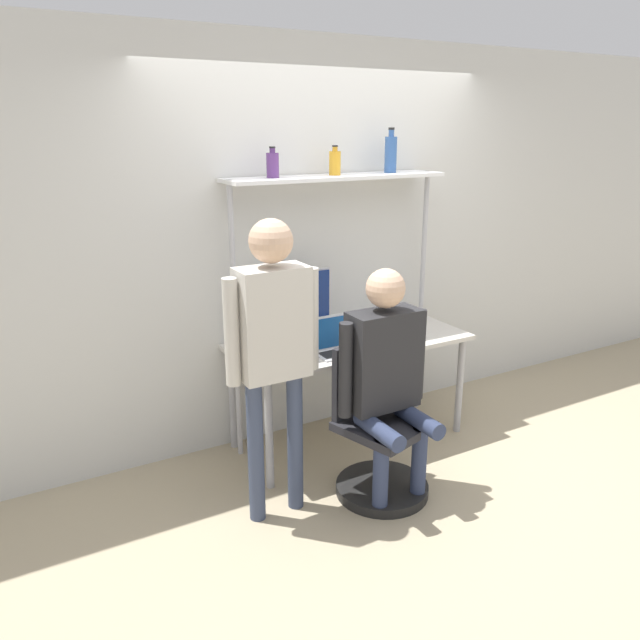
{
  "coord_description": "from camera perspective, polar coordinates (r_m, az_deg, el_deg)",
  "views": [
    {
      "loc": [
        -2.14,
        -3.0,
        2.14
      ],
      "look_at": [
        -0.51,
        -0.11,
        1.1
      ],
      "focal_mm": 35.0,
      "sensor_mm": 36.0,
      "label": 1
    }
  ],
  "objects": [
    {
      "name": "monitor",
      "position": [
        4.19,
        -2.34,
        1.5
      ],
      "size": [
        0.55,
        0.23,
        0.46
      ],
      "color": "#B7B7BC",
      "rests_on": "desk"
    },
    {
      "name": "wall_back",
      "position": [
        4.4,
        0.18,
        7.09
      ],
      "size": [
        8.0,
        0.06,
        2.7
      ],
      "color": "silver",
      "rests_on": "ground_plane"
    },
    {
      "name": "desk",
      "position": [
        4.26,
        2.72,
        -2.81
      ],
      "size": [
        1.62,
        0.71,
        0.75
      ],
      "color": "beige",
      "rests_on": "ground_plane"
    },
    {
      "name": "ground_plane",
      "position": [
        4.26,
        5.32,
        -12.76
      ],
      "size": [
        12.0,
        12.0,
        0.0
      ],
      "primitive_type": "plane",
      "color": "tan"
    },
    {
      "name": "cell_phone",
      "position": [
        4.09,
        4.45,
        -2.44
      ],
      "size": [
        0.07,
        0.15,
        0.01
      ],
      "color": "black",
      "rests_on": "desk"
    },
    {
      "name": "bottle_blue",
      "position": [
        4.39,
        6.48,
        14.87
      ],
      "size": [
        0.08,
        0.08,
        0.3
      ],
      "color": "#335999",
      "rests_on": "shelf_unit"
    },
    {
      "name": "bottle_purple",
      "position": [
        3.94,
        -4.35,
        13.98
      ],
      "size": [
        0.08,
        0.08,
        0.19
      ],
      "color": "#593372",
      "rests_on": "shelf_unit"
    },
    {
      "name": "shelf_unit",
      "position": [
        4.2,
        1.54,
        9.5
      ],
      "size": [
        1.54,
        0.32,
        1.83
      ],
      "color": "white",
      "rests_on": "ground_plane"
    },
    {
      "name": "laptop",
      "position": [
        4.0,
        1.25,
        -2.03
      ],
      "size": [
        0.28,
        0.22,
        0.23
      ],
      "color": "silver",
      "rests_on": "desk"
    },
    {
      "name": "bottle_amber",
      "position": [
        4.15,
        1.37,
        14.2
      ],
      "size": [
        0.08,
        0.08,
        0.19
      ],
      "color": "gold",
      "rests_on": "shelf_unit"
    },
    {
      "name": "office_chair",
      "position": [
        3.83,
        5.31,
        -11.61
      ],
      "size": [
        0.57,
        0.57,
        0.92
      ],
      "color": "black",
      "rests_on": "ground_plane"
    },
    {
      "name": "person_standing",
      "position": [
        3.3,
        -4.32,
        -1.3
      ],
      "size": [
        0.54,
        0.23,
        1.69
      ],
      "color": "#38425B",
      "rests_on": "ground_plane"
    },
    {
      "name": "person_seated",
      "position": [
        3.58,
        6.1,
        -4.3
      ],
      "size": [
        0.58,
        0.47,
        1.39
      ],
      "color": "#2D3856",
      "rests_on": "ground_plane"
    }
  ]
}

